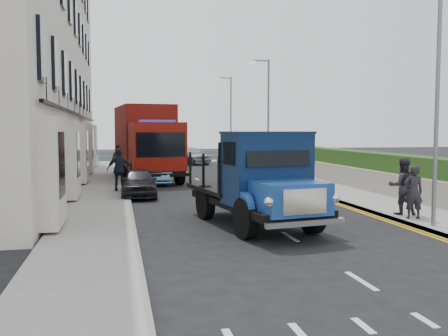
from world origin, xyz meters
TOP-DOWN VIEW (x-y plane):
  - ground at (0.00, 0.00)m, footprint 120.00×120.00m
  - pavement_west at (-5.20, 9.00)m, footprint 2.40×38.00m
  - pavement_east at (5.30, 9.00)m, footprint 2.60×38.00m
  - promenade at (0.00, 29.00)m, footprint 30.00×2.50m
  - sea_plane at (0.00, 60.00)m, footprint 120.00×120.00m
  - terrace_west at (-9.47, 13.00)m, footprint 6.31×30.20m
  - garden_east at (7.21, 9.00)m, footprint 1.45×28.00m
  - seafront_railing at (0.00, 28.20)m, footprint 13.00×0.08m
  - lamp_near at (4.18, -2.00)m, footprint 1.23×0.18m
  - lamp_mid at (4.18, 14.00)m, footprint 1.23×0.18m
  - lamp_far at (4.18, 24.00)m, footprint 1.23×0.18m
  - bedford_lorry at (-0.41, -0.92)m, footprint 3.17×6.08m
  - red_lorry at (-2.85, 14.45)m, footprint 3.61×8.34m
  - parked_car_front at (-3.60, 7.00)m, footprint 1.59×3.68m
  - parked_car_mid at (-2.60, 12.00)m, footprint 1.56×3.98m
  - parked_car_rear at (-2.60, 13.15)m, footprint 2.15×4.84m
  - seafront_car_left at (-0.50, 25.95)m, footprint 3.03×5.18m
  - seafront_car_right at (1.40, 26.71)m, footprint 3.47×4.75m
  - pedestrian_east_near at (4.40, -0.83)m, footprint 0.66×0.50m
  - pedestrian_east_far at (4.50, -0.06)m, footprint 1.04×0.89m
  - pedestrian_west_near at (-4.40, 8.21)m, footprint 1.13×0.49m
  - pedestrian_west_far at (-4.40, 16.20)m, footprint 0.96×0.65m

SIDE VIEW (x-z plane):
  - ground at x=0.00m, z-range 0.00..0.00m
  - sea_plane at x=0.00m, z-range 0.00..0.00m
  - pavement_west at x=-5.20m, z-range 0.00..0.12m
  - pavement_east at x=5.30m, z-range 0.00..0.12m
  - promenade at x=0.00m, z-range 0.00..0.12m
  - seafront_railing at x=0.00m, z-range 0.03..1.14m
  - parked_car_front at x=-3.60m, z-range 0.00..1.24m
  - parked_car_mid at x=-2.60m, z-range 0.00..1.29m
  - seafront_car_left at x=-0.50m, z-range 0.00..1.35m
  - parked_car_rear at x=-2.60m, z-range 0.00..1.38m
  - seafront_car_right at x=1.40m, z-range 0.00..1.50m
  - garden_east at x=7.21m, z-range 0.02..1.77m
  - pedestrian_east_near at x=4.40m, z-range 0.12..1.77m
  - pedestrian_east_far at x=4.50m, z-range 0.12..1.96m
  - pedestrian_west_far at x=-4.40m, z-range 0.12..2.02m
  - pedestrian_west_near at x=-4.40m, z-range 0.12..2.04m
  - bedford_lorry at x=-0.41m, z-range -0.11..2.65m
  - red_lorry at x=-2.85m, z-range 0.14..4.38m
  - lamp_near at x=4.18m, z-range 0.50..7.50m
  - lamp_mid at x=4.18m, z-range 0.50..7.50m
  - lamp_far at x=4.18m, z-range 0.50..7.50m
  - terrace_west at x=-9.47m, z-range 0.04..14.29m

